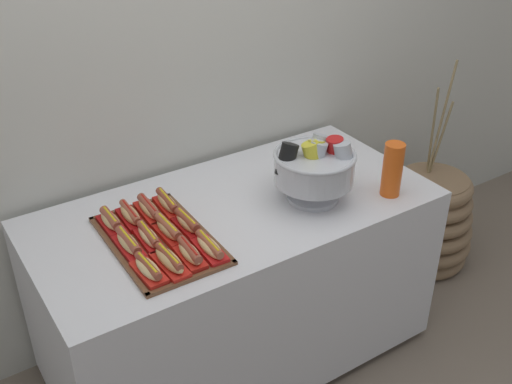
% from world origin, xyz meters
% --- Properties ---
extents(ground_plane, '(10.00, 10.00, 0.00)m').
position_xyz_m(ground_plane, '(0.00, 0.00, 0.00)').
color(ground_plane, '#7A6B5B').
extents(back_wall, '(6.00, 0.10, 2.60)m').
position_xyz_m(back_wall, '(0.00, 0.47, 1.30)').
color(back_wall, beige).
rests_on(back_wall, ground_plane).
extents(buffet_table, '(1.57, 0.77, 0.78)m').
position_xyz_m(buffet_table, '(0.00, 0.00, 0.41)').
color(buffet_table, silver).
rests_on(buffet_table, ground_plane).
extents(floor_vase, '(0.48, 0.48, 1.10)m').
position_xyz_m(floor_vase, '(1.21, 0.05, 0.24)').
color(floor_vase, '#896B4C').
rests_on(floor_vase, ground_plane).
extents(serving_tray, '(0.34, 0.53, 0.01)m').
position_xyz_m(serving_tray, '(-0.34, -0.05, 0.78)').
color(serving_tray, brown).
rests_on(serving_tray, buffet_table).
extents(hot_dog_0, '(0.07, 0.16, 0.05)m').
position_xyz_m(hot_dog_0, '(-0.46, -0.22, 0.81)').
color(hot_dog_0, red).
rests_on(hot_dog_0, serving_tray).
extents(hot_dog_1, '(0.07, 0.18, 0.06)m').
position_xyz_m(hot_dog_1, '(-0.38, -0.22, 0.81)').
color(hot_dog_1, red).
rests_on(hot_dog_1, serving_tray).
extents(hot_dog_2, '(0.07, 0.16, 0.06)m').
position_xyz_m(hot_dog_2, '(-0.31, -0.22, 0.81)').
color(hot_dog_2, red).
rests_on(hot_dog_2, serving_tray).
extents(hot_dog_3, '(0.07, 0.17, 0.06)m').
position_xyz_m(hot_dog_3, '(-0.23, -0.22, 0.81)').
color(hot_dog_3, red).
rests_on(hot_dog_3, serving_tray).
extents(hot_dog_4, '(0.06, 0.17, 0.06)m').
position_xyz_m(hot_dog_4, '(-0.46, -0.05, 0.81)').
color(hot_dog_4, red).
rests_on(hot_dog_4, serving_tray).
extents(hot_dog_5, '(0.07, 0.17, 0.06)m').
position_xyz_m(hot_dog_5, '(-0.38, -0.05, 0.81)').
color(hot_dog_5, red).
rests_on(hot_dog_5, serving_tray).
extents(hot_dog_6, '(0.06, 0.17, 0.06)m').
position_xyz_m(hot_dog_6, '(-0.31, -0.05, 0.81)').
color(hot_dog_6, red).
rests_on(hot_dog_6, serving_tray).
extents(hot_dog_7, '(0.06, 0.15, 0.06)m').
position_xyz_m(hot_dog_7, '(-0.23, -0.06, 0.81)').
color(hot_dog_7, '#B21414').
rests_on(hot_dog_7, serving_tray).
extents(hot_dog_8, '(0.06, 0.15, 0.06)m').
position_xyz_m(hot_dog_8, '(-0.46, 0.11, 0.81)').
color(hot_dog_8, '#B21414').
rests_on(hot_dog_8, serving_tray).
extents(hot_dog_9, '(0.07, 0.17, 0.06)m').
position_xyz_m(hot_dog_9, '(-0.38, 0.11, 0.81)').
color(hot_dog_9, '#B21414').
rests_on(hot_dog_9, serving_tray).
extents(hot_dog_10, '(0.07, 0.18, 0.06)m').
position_xyz_m(hot_dog_10, '(-0.31, 0.11, 0.81)').
color(hot_dog_10, red).
rests_on(hot_dog_10, serving_tray).
extents(hot_dog_11, '(0.07, 0.18, 0.06)m').
position_xyz_m(hot_dog_11, '(-0.23, 0.11, 0.81)').
color(hot_dog_11, red).
rests_on(hot_dog_11, serving_tray).
extents(punch_bowl, '(0.32, 0.32, 0.26)m').
position_xyz_m(punch_bowl, '(0.29, -0.12, 0.92)').
color(punch_bowl, silver).
rests_on(punch_bowl, buffet_table).
extents(cup_stack, '(0.08, 0.08, 0.22)m').
position_xyz_m(cup_stack, '(0.56, -0.26, 0.89)').
color(cup_stack, '#EA5B19').
rests_on(cup_stack, buffet_table).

